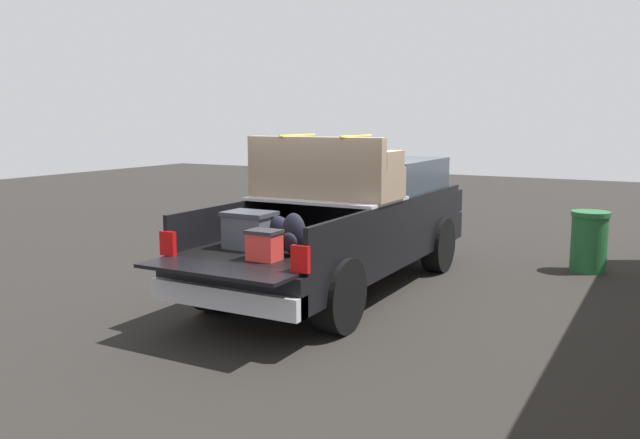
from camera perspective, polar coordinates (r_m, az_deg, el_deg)
ground_plane at (r=9.58m, az=1.74°, el=-6.04°), size 40.00×40.00×0.00m
pickup_truck at (r=9.69m, az=2.71°, el=-0.05°), size 6.05×2.06×2.23m
trash_can at (r=11.39m, az=22.32°, el=-1.76°), size 0.60×0.60×0.98m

